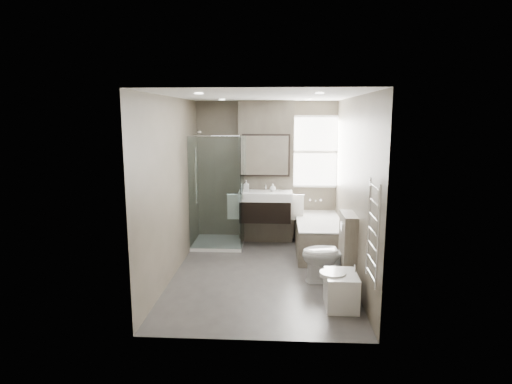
# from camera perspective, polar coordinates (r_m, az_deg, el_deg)

# --- Properties ---
(room) EXTENTS (2.70, 3.90, 2.70)m
(room) POSITION_cam_1_polar(r_m,az_deg,el_deg) (6.15, 0.82, 0.47)
(room) COLOR #44403E
(room) RESTS_ON ground
(vanity_pier) EXTENTS (1.00, 0.25, 2.60)m
(vanity_pier) POSITION_cam_1_polar(r_m,az_deg,el_deg) (7.90, 1.37, 2.64)
(vanity_pier) COLOR #60584B
(vanity_pier) RESTS_ON ground
(vanity) EXTENTS (0.95, 0.47, 0.66)m
(vanity) POSITION_cam_1_polar(r_m,az_deg,el_deg) (7.65, 1.26, -1.86)
(vanity) COLOR black
(vanity) RESTS_ON vanity_pier
(mirror_cabinet) EXTENTS (0.86, 0.08, 0.76)m
(mirror_cabinet) POSITION_cam_1_polar(r_m,az_deg,el_deg) (7.70, 1.34, 4.92)
(mirror_cabinet) COLOR black
(mirror_cabinet) RESTS_ON vanity_pier
(towel_left) EXTENTS (0.24, 0.06, 0.44)m
(towel_left) POSITION_cam_1_polar(r_m,az_deg,el_deg) (7.67, -2.93, -1.99)
(towel_left) COLOR white
(towel_left) RESTS_ON vanity_pier
(towel_right) EXTENTS (0.24, 0.06, 0.44)m
(towel_right) POSITION_cam_1_polar(r_m,az_deg,el_deg) (7.64, 5.46, -2.08)
(towel_right) COLOR white
(towel_right) RESTS_ON vanity_pier
(shower_enclosure) EXTENTS (0.90, 0.90, 2.00)m
(shower_enclosure) POSITION_cam_1_polar(r_m,az_deg,el_deg) (7.69, -4.38, -3.72)
(shower_enclosure) COLOR white
(shower_enclosure) RESTS_ON ground
(bathtub) EXTENTS (0.75, 1.60, 0.57)m
(bathtub) POSITION_cam_1_polar(r_m,az_deg,el_deg) (7.46, 8.31, -5.64)
(bathtub) COLOR #60584B
(bathtub) RESTS_ON ground
(window) EXTENTS (0.98, 0.06, 1.33)m
(window) POSITION_cam_1_polar(r_m,az_deg,el_deg) (7.98, 7.90, 5.33)
(window) COLOR white
(window) RESTS_ON room
(toilet) EXTENTS (0.82, 0.51, 0.80)m
(toilet) POSITION_cam_1_polar(r_m,az_deg,el_deg) (6.20, 9.81, -8.19)
(toilet) COLOR white
(toilet) RESTS_ON ground
(cistern_box) EXTENTS (0.19, 0.55, 1.00)m
(cistern_box) POSITION_cam_1_polar(r_m,az_deg,el_deg) (6.16, 12.11, -7.40)
(cistern_box) COLOR #60584B
(cistern_box) RESTS_ON ground
(bidet) EXTENTS (0.46, 0.53, 0.55)m
(bidet) POSITION_cam_1_polar(r_m,az_deg,el_deg) (5.50, 11.20, -12.60)
(bidet) COLOR white
(bidet) RESTS_ON ground
(towel_radiator) EXTENTS (0.03, 0.49, 1.10)m
(towel_radiator) POSITION_cam_1_polar(r_m,az_deg,el_deg) (4.72, 15.37, -5.14)
(towel_radiator) COLOR silver
(towel_radiator) RESTS_ON room
(soap_bottle_a) EXTENTS (0.09, 0.09, 0.20)m
(soap_bottle_a) POSITION_cam_1_polar(r_m,az_deg,el_deg) (7.59, -1.31, 0.83)
(soap_bottle_a) COLOR white
(soap_bottle_a) RESTS_ON vanity
(soap_bottle_b) EXTENTS (0.11, 0.11, 0.14)m
(soap_bottle_b) POSITION_cam_1_polar(r_m,az_deg,el_deg) (7.62, 2.24, 0.61)
(soap_bottle_b) COLOR white
(soap_bottle_b) RESTS_ON vanity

